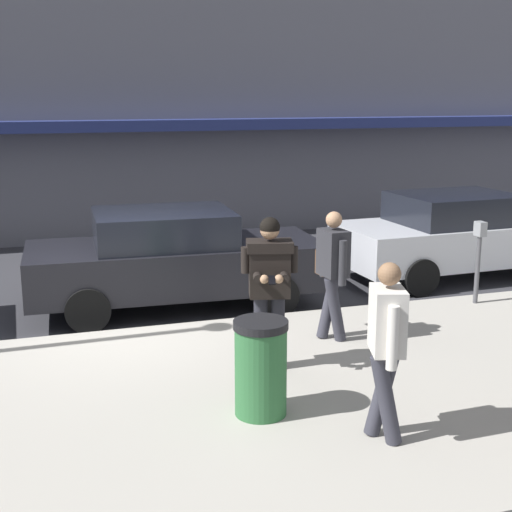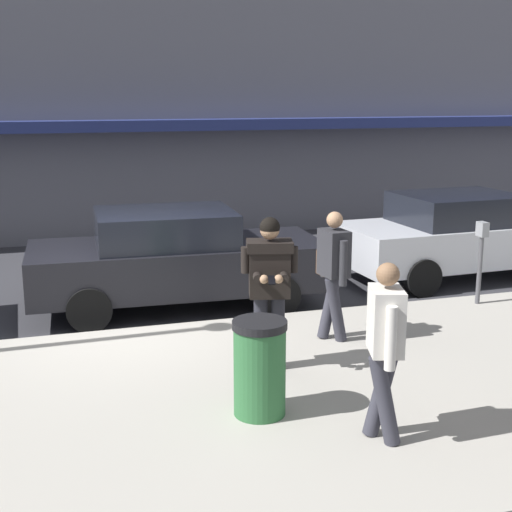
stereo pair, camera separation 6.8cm
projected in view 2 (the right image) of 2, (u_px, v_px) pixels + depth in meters
The scene contains 10 objects.
ground_plane at pixel (127, 333), 10.01m from camera, with size 80.00×80.00×0.00m, color #333338.
sidewalk at pixel (254, 401), 7.63m from camera, with size 32.00×5.30×0.14m, color #A8A399.
curb_paint_line at pixel (196, 325), 10.35m from camera, with size 28.00×0.12×0.01m, color silver.
parked_sedan_mid at pixel (175, 258), 11.07m from camera, with size 4.57×2.07×1.54m.
parked_sedan_far at pixel (462, 235), 12.88m from camera, with size 4.58×2.08×1.54m.
man_texting_on_phone at pixel (269, 277), 8.11m from camera, with size 0.63×0.64×1.81m.
pedestrian_in_light_coat at pixel (385, 341), 6.44m from camera, with size 0.41×0.58×1.70m.
pedestrian_with_bag at pixel (333, 267), 9.15m from camera, with size 0.35×0.72×1.70m.
parking_meter at pixel (481, 251), 10.75m from camera, with size 0.12×0.18×1.27m.
trash_bin at pixel (260, 367), 7.07m from camera, with size 0.55×0.55×0.98m.
Camera 2 is at (-1.06, -9.63, 3.30)m, focal length 50.00 mm.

